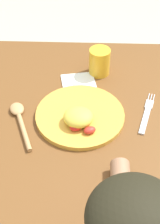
# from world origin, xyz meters

# --- Properties ---
(dining_table) EXTENTS (1.49, 0.83, 0.71)m
(dining_table) POSITION_xyz_m (0.00, 0.00, 0.62)
(dining_table) COLOR brown
(dining_table) RESTS_ON ground_plane
(plate) EXTENTS (0.27, 0.27, 0.06)m
(plate) POSITION_xyz_m (-0.07, -0.02, 0.73)
(plate) COLOR gold
(plate) RESTS_ON dining_table
(fork) EXTENTS (0.07, 0.19, 0.01)m
(fork) POSITION_xyz_m (0.14, 0.01, 0.72)
(fork) COLOR silver
(fork) RESTS_ON dining_table
(spoon) EXTENTS (0.10, 0.20, 0.02)m
(spoon) POSITION_xyz_m (-0.25, -0.03, 0.72)
(spoon) COLOR tan
(spoon) RESTS_ON dining_table
(drinking_cup) EXTENTS (0.07, 0.07, 0.10)m
(drinking_cup) POSITION_xyz_m (-0.01, 0.22, 0.76)
(drinking_cup) COLOR gold
(drinking_cup) RESTS_ON dining_table
(napkin) EXTENTS (0.13, 0.13, 0.00)m
(napkin) POSITION_xyz_m (-0.08, 0.15, 0.71)
(napkin) COLOR white
(napkin) RESTS_ON dining_table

